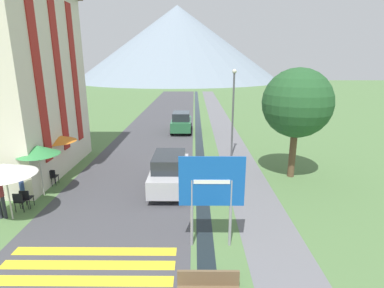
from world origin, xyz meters
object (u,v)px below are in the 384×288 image
object	(u,v)px
cafe_chair_far_right	(49,176)
cafe_chair_near_right	(26,197)
streetlamp	(233,107)
cafe_umbrella_rear_orange	(56,138)
parked_car_far	(181,122)
person_seated_far	(23,186)
person_seated_near	(44,173)
cafe_umbrella_front_white	(4,169)
parked_car_near	(170,171)
hotel_building	(3,68)
cafe_chair_far_left	(52,176)
cafe_chair_near_left	(20,200)
cafe_umbrella_middle_green	(38,150)
tree_by_path	(297,103)
road_sign	(212,188)

from	to	relation	value
cafe_chair_far_right	cafe_chair_near_right	bearing A→B (deg)	-60.15
cafe_chair_far_right	streetlamp	xyz separation A→B (m)	(9.90, 5.07, 2.82)
cafe_umbrella_rear_orange	parked_car_far	bearing A→B (deg)	59.32
person_seated_far	person_seated_near	xyz separation A→B (m)	(0.17, 1.59, 0.00)
cafe_chair_far_right	streetlamp	distance (m)	11.48
cafe_umbrella_front_white	streetlamp	bearing A→B (deg)	40.66
cafe_umbrella_front_white	parked_car_far	bearing A→B (deg)	68.33
parked_car_near	person_seated_far	bearing A→B (deg)	-168.33
parked_car_far	cafe_chair_near_right	world-z (taller)	parked_car_far
hotel_building	person_seated_far	bearing A→B (deg)	-57.51
cafe_chair_far_left	cafe_chair_near_left	world-z (taller)	same
cafe_umbrella_front_white	streetlamp	size ratio (longest dim) A/B	0.42
cafe_umbrella_middle_green	person_seated_near	distance (m)	1.94
hotel_building	cafe_umbrella_rear_orange	distance (m)	4.62
parked_car_far	tree_by_path	world-z (taller)	tree_by_path
cafe_chair_far_right	hotel_building	bearing A→B (deg)	167.83
parked_car_far	streetlamp	size ratio (longest dim) A/B	0.67
tree_by_path	cafe_chair_far_left	bearing A→B (deg)	-174.01
person_seated_far	hotel_building	bearing A→B (deg)	122.49
person_seated_near	streetlamp	size ratio (longest dim) A/B	0.22
hotel_building	person_seated_far	distance (m)	6.84
cafe_umbrella_rear_orange	streetlamp	distance (m)	10.69
streetlamp	cafe_umbrella_middle_green	bearing A→B (deg)	-147.32
cafe_umbrella_middle_green	cafe_chair_far_left	bearing A→B (deg)	94.88
person_seated_near	tree_by_path	size ratio (longest dim) A/B	0.21
hotel_building	parked_car_far	distance (m)	14.30
streetlamp	cafe_chair_near_right	bearing A→B (deg)	-142.40
person_seated_near	person_seated_far	bearing A→B (deg)	-96.23
cafe_umbrella_front_white	streetlamp	xyz separation A→B (m)	(9.82, 8.44, 1.20)
hotel_building	road_sign	bearing A→B (deg)	-34.07
hotel_building	cafe_chair_far_left	distance (m)	6.41
hotel_building	streetlamp	distance (m)	13.26
cafe_chair_far_right	cafe_umbrella_middle_green	size ratio (longest dim) A/B	0.35
cafe_umbrella_middle_green	person_seated_far	xyz separation A→B (m)	(-0.62, -0.51, -1.55)
person_seated_far	streetlamp	size ratio (longest dim) A/B	0.22
cafe_chair_far_right	person_seated_far	world-z (taller)	person_seated_far
hotel_building	cafe_chair_far_left	world-z (taller)	hotel_building
hotel_building	person_seated_far	world-z (taller)	hotel_building
parked_car_far	cafe_chair_near_left	distance (m)	16.10
cafe_chair_far_right	person_seated_near	size ratio (longest dim) A/B	0.68
tree_by_path	streetlamp	bearing A→B (deg)	127.88
parked_car_far	cafe_chair_near_left	size ratio (longest dim) A/B	4.49
person_seated_near	parked_car_near	bearing A→B (deg)	-2.08
cafe_umbrella_front_white	person_seated_near	xyz separation A→B (m)	(-0.27, 3.33, -1.44)
cafe_umbrella_front_white	tree_by_path	size ratio (longest dim) A/B	0.40
road_sign	cafe_umbrella_front_white	bearing A→B (deg)	167.68
cafe_chair_far_left	cafe_chair_near_left	size ratio (longest dim) A/B	1.00
cafe_chair_far_right	cafe_chair_near_right	xyz separation A→B (m)	(0.17, -2.43, 0.00)
person_seated_far	cafe_umbrella_front_white	bearing A→B (deg)	-75.58
cafe_chair_near_left	tree_by_path	xyz separation A→B (m)	(12.69, 4.14, 3.53)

